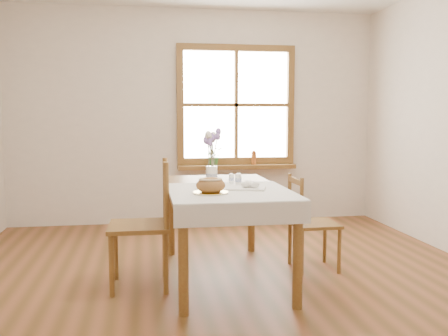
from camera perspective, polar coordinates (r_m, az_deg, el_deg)
The scene contains 18 objects.
ground at distance 3.91m, azimuth 0.72°, elevation -13.69°, with size 5.00×5.00×0.00m, color brown.
room_walls at distance 3.70m, azimuth 0.76°, elevation 12.02°, with size 4.60×5.10×2.65m.
window at distance 6.20m, azimuth 1.38°, elevation 7.22°, with size 1.46×0.08×1.46m.
window_sill at distance 6.17m, azimuth 1.48°, elevation 0.15°, with size 1.46×0.20×0.05m.
dining_table at distance 4.03m, azimuth 0.00°, elevation -3.32°, with size 0.90×1.60×0.75m.
table_linen at distance 3.72m, azimuth 0.75°, elevation -2.70°, with size 0.91×0.99×0.01m, color silver.
chair_left at distance 3.90m, azimuth -9.69°, elevation -6.34°, with size 0.46×0.48×0.98m, color brown, non-canonical shape.
chair_right at distance 4.37m, azimuth 10.28°, elevation -6.14°, with size 0.38×0.40×0.82m, color brown, non-canonical shape.
bread_plate at distance 3.59m, azimuth -1.53°, elevation -2.84°, with size 0.25×0.25×0.01m, color white.
bread_loaf at distance 3.58m, azimuth -1.54°, elevation -1.82°, with size 0.21×0.21×0.12m, color olive.
egg_napkin at distance 3.83m, azimuth 2.54°, elevation -2.28°, with size 0.29×0.25×0.01m, color silver.
eggs at distance 3.83m, azimuth 2.54°, elevation -1.81°, with size 0.22×0.20×0.05m, color white, non-canonical shape.
salt_shaker at distance 4.03m, azimuth 1.65°, elevation -1.25°, with size 0.05×0.05×0.10m, color white.
pepper_shaker at distance 4.15m, azimuth 0.84°, elevation -1.16°, with size 0.04×0.04×0.08m, color white.
flower_vase at distance 4.44m, azimuth -1.42°, elevation -0.62°, with size 0.10×0.10×0.11m, color white.
lavender_bouquet at distance 4.42m, azimuth -1.42°, elevation 2.28°, with size 0.18×0.18×0.34m, color #7C5DA6, non-canonical shape.
potted_plant at distance 6.11m, azimuth -1.12°, elevation 1.12°, with size 0.19×0.22×0.17m, color #2E6A2A.
amber_bottle at distance 6.20m, azimuth 3.43°, elevation 1.22°, with size 0.06×0.06×0.18m, color #A1511D.
Camera 1 is at (-0.63, -3.63, 1.32)m, focal length 40.00 mm.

